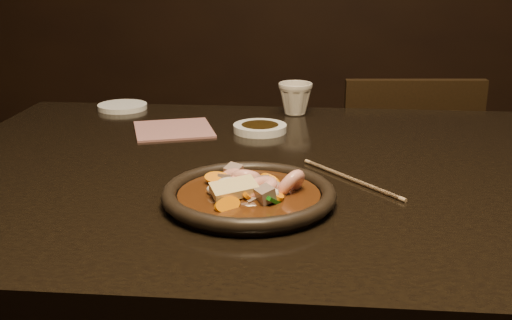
# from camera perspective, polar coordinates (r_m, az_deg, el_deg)

# --- Properties ---
(table) EXTENTS (1.60, 0.90, 0.75)m
(table) POSITION_cam_1_polar(r_m,az_deg,el_deg) (1.13, 11.41, -4.53)
(table) COLOR black
(table) RESTS_ON floor
(chair) EXTENTS (0.41, 0.41, 0.79)m
(chair) POSITION_cam_1_polar(r_m,az_deg,el_deg) (1.88, 12.49, -3.31)
(chair) COLOR black
(chair) RESTS_ON floor
(plate) EXTENTS (0.25, 0.25, 0.03)m
(plate) POSITION_cam_1_polar(r_m,az_deg,el_deg) (0.93, -0.64, -3.19)
(plate) COLOR black
(plate) RESTS_ON table
(stirfry) EXTENTS (0.16, 0.16, 0.05)m
(stirfry) POSITION_cam_1_polar(r_m,az_deg,el_deg) (0.93, -0.61, -2.79)
(stirfry) COLOR #351909
(stirfry) RESTS_ON plate
(soy_dish) EXTENTS (0.11, 0.11, 0.02)m
(soy_dish) POSITION_cam_1_polar(r_m,az_deg,el_deg) (1.31, 0.35, 2.85)
(soy_dish) COLOR white
(soy_dish) RESTS_ON table
(saucer_left) EXTENTS (0.11, 0.11, 0.01)m
(saucer_left) POSITION_cam_1_polar(r_m,az_deg,el_deg) (1.54, -11.79, 4.67)
(saucer_left) COLOR white
(saucer_left) RESTS_ON table
(tea_cup) EXTENTS (0.10, 0.09, 0.08)m
(tea_cup) POSITION_cam_1_polar(r_m,az_deg,el_deg) (1.45, 3.50, 5.57)
(tea_cup) COLOR beige
(tea_cup) RESTS_ON table
(chopsticks) EXTENTS (0.15, 0.18, 0.01)m
(chopsticks) POSITION_cam_1_polar(r_m,az_deg,el_deg) (1.04, 8.49, -1.69)
(chopsticks) COLOR #A1815C
(chopsticks) RESTS_ON table
(napkin) EXTENTS (0.20, 0.20, 0.00)m
(napkin) POSITION_cam_1_polar(r_m,az_deg,el_deg) (1.34, -7.34, 2.72)
(napkin) COLOR #965F5C
(napkin) RESTS_ON table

